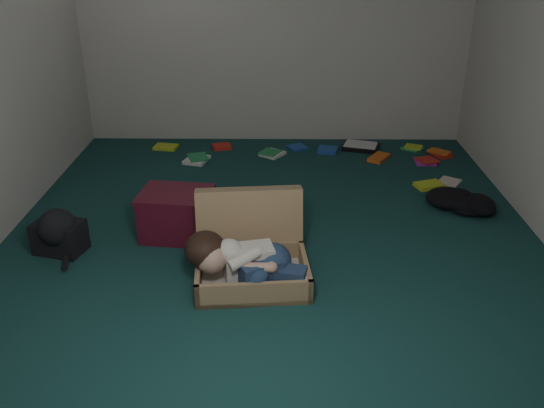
{
  "coord_description": "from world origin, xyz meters",
  "views": [
    {
      "loc": [
        0.04,
        -3.78,
        2.09
      ],
      "look_at": [
        0.0,
        -0.15,
        0.35
      ],
      "focal_mm": 38.0,
      "sensor_mm": 36.0,
      "label": 1
    }
  ],
  "objects": [
    {
      "name": "floor",
      "position": [
        0.0,
        0.0,
        0.0
      ],
      "size": [
        4.5,
        4.5,
        0.0
      ],
      "primitive_type": "plane",
      "color": "#143938",
      "rests_on": "ground"
    },
    {
      "name": "maroon_bin",
      "position": [
        -0.71,
        0.03,
        0.18
      ],
      "size": [
        0.56,
        0.46,
        0.35
      ],
      "rotation": [
        0.0,
        0.0,
        -0.12
      ],
      "color": "#4D0F1F",
      "rests_on": "floor"
    },
    {
      "name": "paper_tray",
      "position": [
        0.91,
        1.95,
        0.03
      ],
      "size": [
        0.43,
        0.37,
        0.05
      ],
      "rotation": [
        0.0,
        0.0,
        -0.29
      ],
      "color": "black",
      "rests_on": "floor"
    },
    {
      "name": "wall_front",
      "position": [
        0.0,
        -2.25,
        1.3
      ],
      "size": [
        4.5,
        0.0,
        4.5
      ],
      "primitive_type": "plane",
      "rotation": [
        -1.57,
        0.0,
        0.0
      ],
      "color": "silver",
      "rests_on": "ground"
    },
    {
      "name": "person",
      "position": [
        -0.17,
        -0.67,
        0.2
      ],
      "size": [
        0.79,
        0.38,
        0.33
      ],
      "rotation": [
        0.0,
        0.0,
        0.09
      ],
      "color": "white",
      "rests_on": "suitcase"
    },
    {
      "name": "suitcase",
      "position": [
        -0.14,
        -0.49,
        0.16
      ],
      "size": [
        0.78,
        0.77,
        0.53
      ],
      "rotation": [
        0.0,
        0.0,
        0.09
      ],
      "color": "#A4845A",
      "rests_on": "floor"
    },
    {
      "name": "wall_back",
      "position": [
        0.0,
        2.25,
        1.3
      ],
      "size": [
        4.5,
        0.0,
        4.5
      ],
      "primitive_type": "plane",
      "rotation": [
        1.57,
        0.0,
        0.0
      ],
      "color": "silver",
      "rests_on": "ground"
    },
    {
      "name": "backpack",
      "position": [
        -1.51,
        -0.22,
        0.13
      ],
      "size": [
        0.49,
        0.43,
        0.25
      ],
      "primitive_type": null,
      "rotation": [
        0.0,
        0.0,
        -0.26
      ],
      "color": "black",
      "rests_on": "floor"
    },
    {
      "name": "book_scatter",
      "position": [
        0.59,
        1.66,
        0.01
      ],
      "size": [
        3.08,
        1.26,
        0.02
      ],
      "color": "#C1DB26",
      "rests_on": "floor"
    },
    {
      "name": "clothing_pile",
      "position": [
        1.57,
        0.54,
        0.07
      ],
      "size": [
        0.46,
        0.38,
        0.14
      ],
      "primitive_type": null,
      "rotation": [
        0.0,
        0.0,
        -0.04
      ],
      "color": "black",
      "rests_on": "floor"
    }
  ]
}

